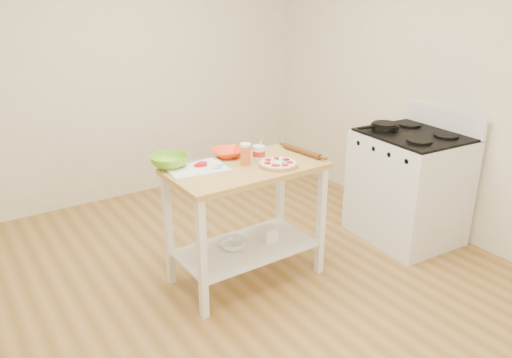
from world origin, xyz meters
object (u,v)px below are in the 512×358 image
(cutting_board, at_px, (196,168))
(shelf_glass_bowl, at_px, (233,245))
(rolling_pin, at_px, (302,151))
(knife, at_px, (185,163))
(yogurt_tub, at_px, (259,153))
(green_bowl, at_px, (170,161))
(gas_stove, at_px, (408,186))
(beer_pint, at_px, (246,154))
(prep_island, at_px, (246,199))
(skillet, at_px, (384,126))
(pizza, at_px, (278,164))
(spatula, at_px, (221,166))
(orange_bowl, at_px, (228,153))
(shelf_bin, at_px, (268,234))

(cutting_board, bearing_deg, shelf_glass_bowl, -20.02)
(rolling_pin, bearing_deg, cutting_board, 169.44)
(knife, xyz_separation_m, yogurt_tub, (0.50, -0.19, 0.04))
(green_bowl, height_order, shelf_glass_bowl, green_bowl)
(gas_stove, xyz_separation_m, beer_pint, (-1.51, 0.23, 0.50))
(green_bowl, height_order, yogurt_tub, yogurt_tub)
(prep_island, distance_m, green_bowl, 0.61)
(skillet, bearing_deg, green_bowl, -172.07)
(pizza, xyz_separation_m, knife, (-0.54, 0.36, 0.00))
(knife, relative_size, beer_pint, 1.76)
(prep_island, bearing_deg, skillet, 0.71)
(prep_island, height_order, shelf_glass_bowl, prep_island)
(green_bowl, relative_size, shelf_glass_bowl, 1.31)
(green_bowl, bearing_deg, rolling_pin, -16.65)
(spatula, height_order, orange_bowl, orange_bowl)
(shelf_glass_bowl, bearing_deg, rolling_pin, -3.73)
(pizza, height_order, shelf_bin, pizza)
(skillet, xyz_separation_m, shelf_bin, (-1.21, -0.03, -0.66))
(pizza, bearing_deg, shelf_glass_bowl, 151.99)
(gas_stove, bearing_deg, shelf_bin, 175.61)
(prep_island, height_order, yogurt_tub, yogurt_tub)
(green_bowl, bearing_deg, gas_stove, -13.50)
(spatula, bearing_deg, shelf_glass_bowl, -29.88)
(skillet, xyz_separation_m, knife, (-1.75, 0.23, -0.06))
(green_bowl, xyz_separation_m, rolling_pin, (0.95, -0.28, -0.02))
(orange_bowl, height_order, yogurt_tub, yogurt_tub)
(gas_stove, distance_m, pizza, 1.41)
(shelf_bin, bearing_deg, gas_stove, -8.12)
(orange_bowl, distance_m, shelf_glass_bowl, 0.68)
(orange_bowl, bearing_deg, beer_pint, -85.57)
(yogurt_tub, bearing_deg, shelf_glass_bowl, -174.83)
(green_bowl, relative_size, beer_pint, 1.76)
(orange_bowl, bearing_deg, skillet, -9.41)
(knife, xyz_separation_m, shelf_bin, (0.55, -0.25, -0.60))
(gas_stove, distance_m, beer_pint, 1.61)
(yogurt_tub, bearing_deg, prep_island, -160.12)
(cutting_board, bearing_deg, rolling_pin, -3.40)
(yogurt_tub, bearing_deg, knife, 159.03)
(yogurt_tub, xyz_separation_m, rolling_pin, (0.35, -0.06, -0.03))
(skillet, relative_size, cutting_board, 0.85)
(cutting_board, height_order, knife, cutting_board)
(prep_island, xyz_separation_m, cutting_board, (-0.31, 0.14, 0.26))
(orange_bowl, xyz_separation_m, yogurt_tub, (0.14, -0.20, 0.03))
(beer_pint, xyz_separation_m, shelf_bin, (0.18, -0.04, -0.66))
(beer_pint, bearing_deg, skillet, -0.55)
(green_bowl, distance_m, rolling_pin, 0.99)
(green_bowl, bearing_deg, skillet, -7.94)
(shelf_glass_bowl, height_order, shelf_bin, shelf_bin)
(skillet, relative_size, knife, 1.36)
(shelf_glass_bowl, bearing_deg, gas_stove, -8.07)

